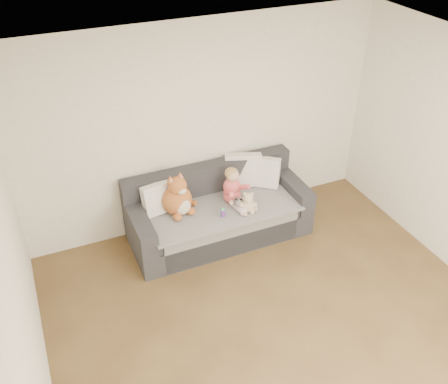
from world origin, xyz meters
name	(u,v)px	position (x,y,z in m)	size (l,w,h in m)	color
room_shell	(289,225)	(0.00, 0.42, 1.30)	(5.00, 5.00, 5.00)	brown
sofa	(218,213)	(0.00, 2.06, 0.31)	(2.20, 0.94, 0.85)	#28292E
cushion_left	(159,198)	(-0.69, 2.18, 0.66)	(0.43, 0.25, 0.38)	silver
cushion_right_back	(243,170)	(0.47, 2.33, 0.68)	(0.51, 0.35, 0.44)	silver
cushion_right_front	(263,172)	(0.69, 2.21, 0.67)	(0.45, 0.41, 0.40)	silver
toddler	(234,189)	(0.19, 1.99, 0.67)	(0.33, 0.48, 0.47)	#E65159
plush_cat	(178,198)	(-0.50, 2.07, 0.67)	(0.44, 0.42, 0.55)	#B06127
teddy_bear	(248,204)	(0.26, 1.75, 0.58)	(0.21, 0.17, 0.28)	tan
plush_cow	(238,203)	(0.19, 1.87, 0.54)	(0.15, 0.21, 0.17)	white
sippy_cup	(223,211)	(-0.05, 1.79, 0.54)	(0.11, 0.08, 0.12)	#673590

